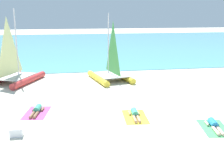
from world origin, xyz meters
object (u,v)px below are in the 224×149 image
at_px(towel_right, 214,128).
at_px(cooler_box, 16,132).
at_px(sunbather_right, 214,125).
at_px(towel_middle, 135,117).
at_px(sunbather_middle, 135,114).
at_px(towel_left, 37,113).
at_px(sailboat_red, 14,72).
at_px(sunbather_left, 37,110).
at_px(sailboat_yellow, 111,71).

xyz_separation_m(towel_right, cooler_box, (-8.40, 0.59, 0.17)).
relative_size(towel_right, sunbather_right, 1.22).
relative_size(towel_middle, sunbather_middle, 1.21).
bearing_deg(towel_middle, towel_left, 164.31).
bearing_deg(sailboat_red, sunbather_left, -47.27).
relative_size(sailboat_red, towel_left, 2.74).
bearing_deg(sailboat_red, sailboat_yellow, 20.38).
bearing_deg(towel_right, towel_left, 157.95).
bearing_deg(cooler_box, sunbather_middle, 14.05).
relative_size(sunbather_middle, towel_right, 0.82).
height_order(towel_left, sunbather_middle, sunbather_middle).
height_order(sailboat_yellow, sailboat_red, sailboat_red).
bearing_deg(sunbather_right, towel_left, 169.21).
xyz_separation_m(towel_left, sunbather_middle, (4.76, -1.27, 0.13)).
distance_m(sailboat_red, cooler_box, 9.24).
relative_size(towel_left, sunbather_middle, 1.21).
height_order(towel_left, sunbather_right, sunbather_right).
relative_size(sunbather_right, cooler_box, 3.13).
xyz_separation_m(towel_right, sunbather_right, (0.01, 0.07, 0.13)).
distance_m(towel_left, sunbather_middle, 4.93).
bearing_deg(sunbather_right, sunbather_left, 168.77).
height_order(sunbather_left, sunbather_right, same).
height_order(sailboat_red, sunbather_left, sailboat_red).
height_order(sunbather_left, towel_middle, sunbather_left).
height_order(towel_right, sunbather_right, sunbather_right).
bearing_deg(sailboat_red, cooler_box, -55.80).
bearing_deg(sunbather_right, towel_middle, 161.04).
xyz_separation_m(towel_middle, sunbather_middle, (0.01, 0.07, 0.13)).
bearing_deg(sailboat_red, towel_left, -47.53).
distance_m(sailboat_red, towel_middle, 10.45).
distance_m(sailboat_yellow, towel_middle, 7.38).
bearing_deg(cooler_box, towel_left, 78.15).
bearing_deg(sunbather_middle, towel_middle, -90.00).
distance_m(sailboat_red, sunbather_middle, 10.39).
distance_m(sailboat_yellow, sunbather_left, 7.63).
bearing_deg(towel_right, sunbather_right, 79.18).
distance_m(sailboat_red, towel_left, 6.87).
bearing_deg(towel_left, sunbather_left, 80.96).
bearing_deg(sunbather_left, sailboat_red, 117.44).
height_order(sailboat_red, towel_left, sailboat_red).
height_order(sunbather_left, cooler_box, cooler_box).
distance_m(sunbather_left, sunbather_middle, 4.93).
bearing_deg(towel_left, sunbather_right, -21.61).
distance_m(sunbather_left, cooler_box, 2.72).
bearing_deg(sunbather_left, towel_right, -13.45).
height_order(towel_left, towel_right, same).
distance_m(sunbather_left, towel_middle, 4.95).
distance_m(sunbather_middle, cooler_box, 5.47).
bearing_deg(sunbather_left, sailboat_yellow, 60.43).
distance_m(sailboat_yellow, sailboat_red, 6.90).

